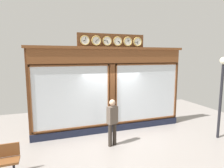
# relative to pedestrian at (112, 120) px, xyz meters

# --- Properties ---
(ground_plane) EXTENTS (14.00, 14.00, 0.00)m
(ground_plane) POSITION_rel_pedestrian_xyz_m (-0.42, 1.58, -0.93)
(ground_plane) COLOR gray
(shop_facade) EXTENTS (6.63, 0.42, 4.08)m
(shop_facade) POSITION_rel_pedestrian_xyz_m (-0.42, -1.35, 0.89)
(shop_facade) COLOR #5B3319
(shop_facade) RESTS_ON ground_plane
(pedestrian) EXTENTS (0.41, 0.33, 1.69)m
(pedestrian) POSITION_rel_pedestrian_xyz_m (0.00, 0.00, 0.00)
(pedestrian) COLOR #312A24
(pedestrian) RESTS_ON ground_plane
(street_lamp) EXTENTS (0.28, 0.28, 3.17)m
(street_lamp) POSITION_rel_pedestrian_xyz_m (-4.16, 0.75, 1.20)
(street_lamp) COLOR black
(street_lamp) RESTS_ON ground_plane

